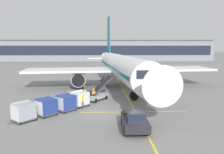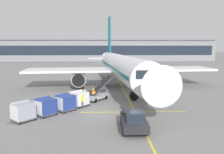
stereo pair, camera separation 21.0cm
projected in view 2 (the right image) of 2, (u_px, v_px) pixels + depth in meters
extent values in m
plane|color=slate|center=(98.00, 113.00, 25.15)|extent=(600.00, 600.00, 0.00)
cylinder|color=white|center=(122.00, 67.00, 40.84)|extent=(6.94, 33.92, 4.04)
cube|color=#146B7A|center=(122.00, 67.00, 40.84)|extent=(6.87, 32.58, 0.48)
cone|color=white|center=(155.00, 83.00, 22.29)|extent=(4.17, 4.35, 3.83)
cone|color=white|center=(109.00, 59.00, 60.54)|extent=(3.98, 6.73, 3.43)
cube|color=white|center=(72.00, 70.00, 40.63)|extent=(16.53, 8.10, 0.36)
cylinder|color=#93969E|center=(79.00, 78.00, 40.30)|extent=(2.87, 4.58, 2.50)
cylinder|color=black|center=(78.00, 80.00, 38.10)|extent=(2.13, 0.30, 2.13)
cube|color=white|center=(168.00, 69.00, 42.87)|extent=(16.53, 8.10, 0.36)
cylinder|color=#93969E|center=(162.00, 77.00, 42.24)|extent=(2.87, 4.58, 2.50)
cylinder|color=black|center=(167.00, 79.00, 40.04)|extent=(2.13, 0.30, 2.13)
cube|color=#146B7A|center=(109.00, 37.00, 58.23)|extent=(0.63, 4.05, 10.11)
cube|color=white|center=(110.00, 58.00, 58.60)|extent=(11.08, 3.63, 0.20)
cube|color=#1E2633|center=(147.00, 73.00, 24.99)|extent=(2.97, 2.05, 0.89)
cylinder|color=#47474C|center=(134.00, 92.00, 31.24)|extent=(0.22, 0.22, 1.07)
sphere|color=black|center=(134.00, 95.00, 31.31)|extent=(1.31, 1.31, 1.31)
cylinder|color=#47474C|center=(104.00, 80.00, 42.45)|extent=(0.22, 0.22, 1.07)
sphere|color=black|center=(104.00, 83.00, 42.52)|extent=(1.31, 1.31, 1.31)
cylinder|color=#47474C|center=(136.00, 79.00, 43.22)|extent=(0.22, 0.22, 1.07)
sphere|color=black|center=(136.00, 82.00, 43.29)|extent=(1.31, 1.31, 1.31)
cube|color=#A3A8B2|center=(96.00, 97.00, 31.31)|extent=(3.30, 3.69, 0.44)
cube|color=black|center=(90.00, 93.00, 30.67)|extent=(0.81, 0.81, 0.70)
cylinder|color=#333338|center=(93.00, 92.00, 31.22)|extent=(0.08, 0.08, 0.80)
cube|color=#A3A8B2|center=(101.00, 86.00, 32.10)|extent=(3.55, 4.38, 2.35)
cube|color=black|center=(101.00, 85.00, 32.09)|extent=(3.35, 4.18, 2.20)
cube|color=#333338|center=(104.00, 85.00, 31.84)|extent=(2.84, 3.84, 2.38)
cube|color=#333338|center=(99.00, 85.00, 32.33)|extent=(2.84, 3.84, 2.38)
cylinder|color=black|center=(106.00, 97.00, 31.92)|extent=(0.49, 0.57, 0.56)
cylinder|color=black|center=(97.00, 96.00, 32.73)|extent=(0.49, 0.57, 0.56)
cylinder|color=black|center=(95.00, 101.00, 29.96)|extent=(0.49, 0.57, 0.56)
cylinder|color=black|center=(87.00, 99.00, 30.77)|extent=(0.49, 0.57, 0.56)
cube|color=#515156|center=(80.00, 105.00, 28.08)|extent=(2.52, 2.56, 0.12)
cylinder|color=#4C4C51|center=(71.00, 107.00, 27.04)|extent=(0.52, 0.57, 0.07)
cube|color=silver|center=(80.00, 98.00, 27.97)|extent=(2.38, 2.42, 1.50)
cube|color=silver|center=(77.00, 94.00, 28.16)|extent=(1.84, 1.93, 0.74)
cube|color=silver|center=(74.00, 100.00, 27.23)|extent=(1.10, 0.98, 1.38)
sphere|color=black|center=(71.00, 106.00, 27.90)|extent=(0.30, 0.30, 0.30)
sphere|color=black|center=(79.00, 107.00, 27.05)|extent=(0.30, 0.30, 0.30)
sphere|color=black|center=(81.00, 103.00, 29.13)|extent=(0.30, 0.30, 0.30)
sphere|color=black|center=(88.00, 105.00, 28.28)|extent=(0.30, 0.30, 0.30)
cube|color=#515156|center=(66.00, 109.00, 26.15)|extent=(2.52, 2.56, 0.12)
cylinder|color=#4C4C51|center=(56.00, 112.00, 25.11)|extent=(0.52, 0.57, 0.07)
cube|color=navy|center=(65.00, 102.00, 26.05)|extent=(2.38, 2.42, 1.50)
cube|color=navy|center=(63.00, 97.00, 26.23)|extent=(1.84, 1.93, 0.74)
cube|color=silver|center=(59.00, 104.00, 25.30)|extent=(1.10, 0.98, 1.38)
sphere|color=black|center=(56.00, 110.00, 25.97)|extent=(0.30, 0.30, 0.30)
sphere|color=black|center=(64.00, 112.00, 25.12)|extent=(0.30, 0.30, 0.30)
sphere|color=black|center=(67.00, 107.00, 27.20)|extent=(0.30, 0.30, 0.30)
sphere|color=black|center=(75.00, 109.00, 26.35)|extent=(0.30, 0.30, 0.30)
cube|color=#515156|center=(46.00, 114.00, 24.38)|extent=(2.52, 2.56, 0.12)
cylinder|color=#4C4C51|center=(35.00, 117.00, 23.34)|extent=(0.52, 0.57, 0.07)
cube|color=navy|center=(46.00, 106.00, 24.27)|extent=(2.38, 2.42, 1.50)
cube|color=navy|center=(43.00, 101.00, 24.46)|extent=(1.84, 1.93, 0.74)
cube|color=silver|center=(38.00, 108.00, 23.53)|extent=(1.10, 0.98, 1.38)
sphere|color=black|center=(36.00, 115.00, 24.20)|extent=(0.30, 0.30, 0.30)
sphere|color=black|center=(43.00, 117.00, 23.34)|extent=(0.30, 0.30, 0.30)
sphere|color=black|center=(49.00, 111.00, 25.43)|extent=(0.30, 0.30, 0.30)
sphere|color=black|center=(56.00, 114.00, 24.57)|extent=(0.30, 0.30, 0.30)
cube|color=#515156|center=(24.00, 119.00, 22.58)|extent=(2.52, 2.56, 0.12)
cylinder|color=#4C4C51|center=(10.00, 122.00, 21.54)|extent=(0.52, 0.57, 0.07)
cube|color=#9EA3AD|center=(23.00, 111.00, 22.47)|extent=(2.38, 2.42, 1.50)
cube|color=#9EA3AD|center=(21.00, 105.00, 22.66)|extent=(1.84, 1.93, 0.74)
cube|color=silver|center=(14.00, 113.00, 21.73)|extent=(1.10, 0.98, 1.38)
sphere|color=black|center=(12.00, 120.00, 22.39)|extent=(0.30, 0.30, 0.30)
sphere|color=black|center=(20.00, 123.00, 21.54)|extent=(0.30, 0.30, 0.30)
sphere|color=black|center=(27.00, 116.00, 23.62)|extent=(0.30, 0.30, 0.30)
sphere|color=black|center=(35.00, 119.00, 22.77)|extent=(0.30, 0.30, 0.30)
cube|color=#232328|center=(134.00, 122.00, 20.22)|extent=(2.15, 4.42, 0.70)
cube|color=#1E2633|center=(135.00, 116.00, 19.36)|extent=(1.49, 1.56, 0.80)
cube|color=#28282D|center=(131.00, 111.00, 21.79)|extent=(1.80, 0.99, 0.24)
cylinder|color=black|center=(141.00, 120.00, 21.64)|extent=(0.29, 0.76, 0.76)
cylinder|color=black|center=(122.00, 120.00, 21.58)|extent=(0.29, 0.76, 0.76)
cylinder|color=black|center=(147.00, 131.00, 18.94)|extent=(0.29, 0.76, 0.76)
cylinder|color=black|center=(124.00, 131.00, 18.88)|extent=(0.29, 0.76, 0.76)
cylinder|color=black|center=(85.00, 99.00, 29.97)|extent=(0.15, 0.15, 0.86)
cylinder|color=black|center=(86.00, 99.00, 30.13)|extent=(0.15, 0.15, 0.86)
cube|color=yellow|center=(85.00, 94.00, 29.96)|extent=(0.40, 0.45, 0.58)
cube|color=white|center=(84.00, 94.00, 30.02)|extent=(0.18, 0.30, 0.08)
sphere|color=beige|center=(85.00, 91.00, 29.90)|extent=(0.21, 0.21, 0.21)
sphere|color=yellow|center=(85.00, 90.00, 29.90)|extent=(0.23, 0.23, 0.23)
cylinder|color=yellow|center=(84.00, 95.00, 29.75)|extent=(0.09, 0.09, 0.56)
cylinder|color=yellow|center=(86.00, 94.00, 30.18)|extent=(0.09, 0.09, 0.56)
cylinder|color=#333847|center=(83.00, 104.00, 27.37)|extent=(0.15, 0.15, 0.86)
cylinder|color=#333847|center=(83.00, 105.00, 27.19)|extent=(0.15, 0.15, 0.86)
cube|color=yellow|center=(83.00, 99.00, 27.19)|extent=(0.27, 0.40, 0.58)
cube|color=white|center=(84.00, 99.00, 27.20)|extent=(0.04, 0.34, 0.08)
sphere|color=beige|center=(83.00, 95.00, 27.14)|extent=(0.21, 0.21, 0.21)
sphere|color=yellow|center=(83.00, 95.00, 27.13)|extent=(0.23, 0.23, 0.23)
cylinder|color=yellow|center=(83.00, 99.00, 27.43)|extent=(0.09, 0.09, 0.56)
cylinder|color=yellow|center=(83.00, 99.00, 26.96)|extent=(0.09, 0.09, 0.56)
cylinder|color=black|center=(94.00, 98.00, 30.68)|extent=(0.15, 0.15, 0.86)
cylinder|color=black|center=(93.00, 98.00, 30.67)|extent=(0.15, 0.15, 0.86)
cube|color=orange|center=(94.00, 93.00, 30.58)|extent=(0.39, 0.26, 0.58)
cube|color=white|center=(94.00, 93.00, 30.46)|extent=(0.34, 0.03, 0.08)
sphere|color=beige|center=(93.00, 90.00, 30.53)|extent=(0.21, 0.21, 0.21)
sphere|color=yellow|center=(93.00, 89.00, 30.52)|extent=(0.23, 0.23, 0.23)
cylinder|color=orange|center=(95.00, 93.00, 30.61)|extent=(0.09, 0.09, 0.56)
cylinder|color=orange|center=(92.00, 93.00, 30.56)|extent=(0.09, 0.09, 0.56)
cylinder|color=#514C42|center=(70.00, 101.00, 29.00)|extent=(0.15, 0.15, 0.86)
cylinder|color=#514C42|center=(68.00, 101.00, 29.02)|extent=(0.15, 0.15, 0.86)
cube|color=yellow|center=(69.00, 96.00, 28.92)|extent=(0.41, 0.30, 0.58)
cube|color=white|center=(69.00, 96.00, 28.80)|extent=(0.34, 0.07, 0.08)
sphere|color=brown|center=(69.00, 92.00, 28.87)|extent=(0.21, 0.21, 0.21)
sphere|color=yellow|center=(69.00, 92.00, 28.86)|extent=(0.23, 0.23, 0.23)
cylinder|color=yellow|center=(71.00, 96.00, 28.90)|extent=(0.09, 0.09, 0.56)
cylinder|color=yellow|center=(67.00, 96.00, 28.95)|extent=(0.09, 0.09, 0.56)
cube|color=black|center=(84.00, 88.00, 40.55)|extent=(0.62, 0.62, 0.05)
cone|color=orange|center=(84.00, 86.00, 40.50)|extent=(0.50, 0.50, 0.66)
cylinder|color=white|center=(84.00, 86.00, 40.49)|extent=(0.27, 0.27, 0.08)
cube|color=black|center=(78.00, 87.00, 41.84)|extent=(0.65, 0.65, 0.05)
cone|color=orange|center=(78.00, 85.00, 41.79)|extent=(0.52, 0.52, 0.68)
cylinder|color=white|center=(78.00, 84.00, 41.79)|extent=(0.28, 0.28, 0.08)
cube|color=yellow|center=(123.00, 87.00, 41.34)|extent=(0.20, 110.00, 0.01)
cube|color=yellow|center=(133.00, 112.00, 25.75)|extent=(12.00, 0.20, 0.01)
cube|color=gray|center=(94.00, 51.00, 123.02)|extent=(122.69, 19.68, 10.33)
cube|color=#1E2633|center=(93.00, 50.00, 113.20)|extent=(119.01, 0.10, 4.65)
cube|color=slate|center=(94.00, 40.00, 120.35)|extent=(121.46, 16.73, 0.70)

